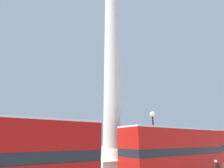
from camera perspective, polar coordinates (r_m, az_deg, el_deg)
name	(u,v)px	position (r m, az deg, el deg)	size (l,w,h in m)	color
monument_column	(112,98)	(17.64, 0.00, -4.59)	(5.92, 5.92, 22.67)	beige
bus_b	(176,151)	(16.73, 20.11, -19.89)	(10.41, 2.85, 4.23)	#B7140F
street_lamp	(154,134)	(18.35, 13.47, -15.46)	(0.51, 0.51, 6.02)	black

